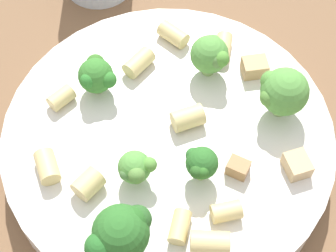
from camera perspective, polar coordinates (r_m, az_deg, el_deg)
name	(u,v)px	position (r m, az deg, el deg)	size (l,w,h in m)	color
ground_plane	(168,154)	(0.48, 0.00, -2.87)	(2.00, 2.00, 0.00)	brown
pasta_bowl	(168,142)	(0.46, 0.00, -1.62)	(0.27, 0.27, 0.04)	silver
broccoli_floret_0	(283,92)	(0.44, 11.59, 3.44)	(0.04, 0.04, 0.05)	#9EC175
broccoli_floret_1	(135,168)	(0.41, -3.36, -4.31)	(0.03, 0.03, 0.03)	#9EC175
broccoli_floret_2	(96,75)	(0.46, -7.30, 5.14)	(0.03, 0.03, 0.03)	#9EC175
broccoli_floret_3	(201,164)	(0.41, 3.37, -3.83)	(0.03, 0.03, 0.03)	#93B766
broccoli_floret_4	(211,55)	(0.46, 4.36, 7.25)	(0.03, 0.03, 0.04)	#84AD60
broccoli_floret_5	(119,231)	(0.38, -5.02, -10.62)	(0.05, 0.04, 0.05)	#93B766
rigatoni_0	(223,47)	(0.49, 5.61, 8.01)	(0.01, 0.01, 0.02)	#E0C67F
rigatoni_1	(139,63)	(0.48, -2.99, 6.46)	(0.02, 0.02, 0.03)	#E0C67F
rigatoni_2	(188,118)	(0.44, 2.03, 0.83)	(0.02, 0.02, 0.02)	#E0C67F
rigatoni_3	(210,243)	(0.40, 4.29, -11.78)	(0.02, 0.02, 0.03)	#E0C67F
rigatoni_4	(59,102)	(0.46, -11.03, 2.37)	(0.01, 0.01, 0.02)	#E0C67F
rigatoni_5	(88,184)	(0.42, -8.12, -5.85)	(0.02, 0.02, 0.02)	#E0C67F
rigatoni_6	(173,34)	(0.50, 0.53, 9.29)	(0.01, 0.01, 0.03)	#E0C67F
rigatoni_7	(180,227)	(0.40, 1.20, -10.20)	(0.01, 0.01, 0.02)	#E0C67F
rigatoni_8	(47,167)	(0.43, -12.16, -4.05)	(0.02, 0.02, 0.02)	#E0C67F
rigatoni_9	(226,212)	(0.41, 5.94, -8.65)	(0.01, 0.01, 0.02)	#E0C67F
chicken_chunk_0	(255,67)	(0.48, 8.79, 5.93)	(0.02, 0.02, 0.01)	tan
chicken_chunk_1	(297,167)	(0.43, 12.93, -4.11)	(0.02, 0.02, 0.01)	tan
chicken_chunk_2	(238,168)	(0.43, 7.12, -4.23)	(0.02, 0.01, 0.01)	#A87A4C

